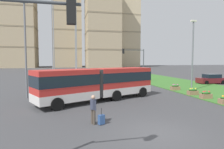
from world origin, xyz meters
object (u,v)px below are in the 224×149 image
Objects in this scene: car_maroon_sedan at (211,79)px; streetlight_median at (193,52)px; pedestrian_crossing at (93,108)px; apartment_tower_centre at (102,25)px; apartment_tower_west at (14,19)px; apartment_tower_eastcentre at (122,34)px; flower_planter_2 at (206,95)px; rolling_suitcase at (101,119)px; articulated_bus at (98,83)px; traffic_light_far_right at (136,59)px; traffic_light_near_left at (2,56)px; apartment_tower_westcentre at (67,24)px; flower_planter_4 at (175,87)px; streetlight_left at (26,46)px; car_white_van at (58,78)px; flower_planter_3 at (193,92)px.

car_maroon_sedan is 10.22m from streetlight_median.
pedestrian_crossing is 0.04× the size of apartment_tower_centre.
apartment_tower_west is 1.13× the size of apartment_tower_centre.
apartment_tower_centre reaches higher than apartment_tower_eastcentre.
car_maroon_sedan is at bearing 48.11° from flower_planter_2.
rolling_suitcase is at bearing -100.42° from apartment_tower_centre.
articulated_bus is 21.63m from car_maroon_sedan.
apartment_tower_eastcentre is at bearing 75.70° from traffic_light_far_right.
flower_planter_2 is 0.19× the size of traffic_light_far_right.
apartment_tower_centre reaches higher than traffic_light_near_left.
apartment_tower_westcentre reaches higher than apartment_tower_eastcentre.
flower_planter_4 is 97.37m from apartment_tower_eastcentre.
articulated_bus is 12.99m from streetlight_median.
car_maroon_sedan is 27.55m from streetlight_left.
apartment_tower_centre is at bearing 79.28° from pedestrian_crossing.
articulated_bus is 0.24× the size of apartment_tower_west.
traffic_light_far_right reaches higher than rolling_suitcase.
apartment_tower_westcentre is (-1.43, 104.25, 24.34)m from rolling_suitcase.
apartment_tower_westcentre reaches higher than flower_planter_4.
car_white_van reaches higher than rolling_suitcase.
streetlight_median is (13.14, 10.03, 4.45)m from rolling_suitcase.
traffic_light_near_left is at bearing -102.05° from apartment_tower_centre.
articulated_bus is 8.16m from streetlight_left.
flower_planter_2 is 0.02× the size of apartment_tower_west.
car_white_van is 1.01× the size of car_maroon_sedan.
apartment_tower_centre is 1.12× the size of apartment_tower_eastcentre.
streetlight_left reaches higher than traffic_light_far_right.
traffic_light_far_right is 88.09m from apartment_tower_eastcentre.
apartment_tower_westcentre is (-10.95, 84.22, 20.70)m from traffic_light_far_right.
car_white_van is at bearing -72.40° from apartment_tower_west.
articulated_bus reaches higher than pedestrian_crossing.
rolling_suitcase is at bearing -106.55° from apartment_tower_eastcentre.
apartment_tower_westcentre reaches higher than car_maroon_sedan.
rolling_suitcase is at bearing 53.15° from traffic_light_near_left.
traffic_light_near_left is at bearing -122.35° from pedestrian_crossing.
apartment_tower_centre is at bearing 93.20° from car_maroon_sedan.
apartment_tower_west is (-40.50, 88.32, 20.13)m from streetlight_median.
rolling_suitcase is 0.88× the size of flower_planter_2.
flower_planter_2 is 0.03× the size of apartment_tower_centre.
apartment_tower_westcentre is at bearing 90.54° from pedestrian_crossing.
apartment_tower_west is (-38.60, 91.20, 24.47)m from flower_planter_3.
pedestrian_crossing is (-21.13, -15.44, 0.25)m from car_maroon_sedan.
pedestrian_crossing is (-1.37, -6.70, -0.65)m from articulated_bus.
flower_planter_2 is at bearing -131.89° from car_maroon_sedan.
traffic_light_far_right is at bearing 97.64° from flower_planter_3.
apartment_tower_westcentre is at bearing 88.80° from traffic_light_near_left.
apartment_tower_west reaches higher than articulated_bus.
articulated_bus is at bearing -156.13° from car_maroon_sedan.
streetlight_median is at bearing 37.35° from rolling_suitcase.
pedestrian_crossing is 17.19m from streetlight_median.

